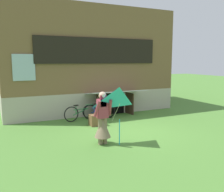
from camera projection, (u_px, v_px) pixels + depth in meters
The scene contains 7 objects.
ground_plane at pixel (130, 131), 9.48m from camera, with size 60.00×60.00×0.00m, color #4C7F33.
log_house at pixel (82, 61), 14.01m from camera, with size 8.63×6.13×5.26m.
person at pixel (103, 122), 7.90m from camera, with size 0.61×0.53×1.69m.
kite at pixel (119, 102), 7.47m from camera, with size 1.03×0.91×1.80m.
bicycle_blue at pixel (99, 111), 11.48m from camera, with size 1.46×0.49×0.69m.
bicycle_green at pixel (81, 113), 11.05m from camera, with size 1.59×0.26×0.73m.
wooden_crate at pixel (96, 120), 10.24m from camera, with size 0.49×0.41×0.45m, color brown.
Camera 1 is at (-4.59, -7.99, 2.67)m, focal length 40.06 mm.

